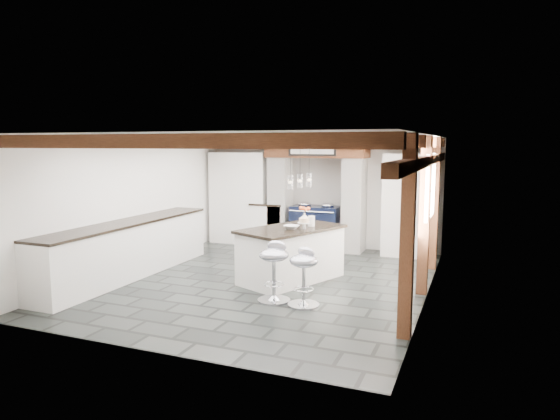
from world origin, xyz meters
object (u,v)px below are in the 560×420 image
at_px(range_cooker, 316,227).
at_px(kitchen_island, 291,253).
at_px(bar_stool_far, 274,264).
at_px(bar_stool_near, 304,270).

relative_size(range_cooker, kitchen_island, 0.51).
height_order(kitchen_island, bar_stool_far, kitchen_island).
bearing_deg(bar_stool_far, bar_stool_near, -4.25).
distance_m(range_cooker, bar_stool_far, 3.66).
bearing_deg(bar_stool_near, bar_stool_far, -166.38).
distance_m(range_cooker, bar_stool_near, 3.78).
height_order(range_cooker, kitchen_island, kitchen_island).
relative_size(range_cooker, bar_stool_near, 1.25).
bearing_deg(kitchen_island, range_cooker, 122.10).
xyz_separation_m(kitchen_island, bar_stool_near, (0.61, -1.14, 0.06)).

